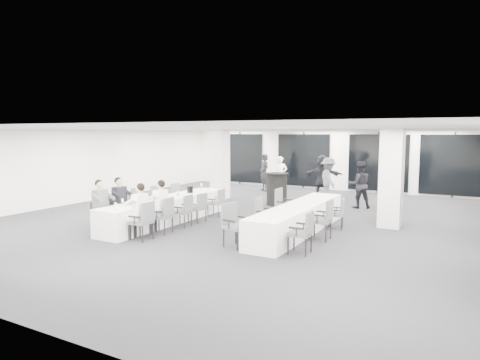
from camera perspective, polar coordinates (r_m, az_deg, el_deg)
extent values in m
cube|color=#27262C|center=(13.38, 0.45, -5.26)|extent=(14.00, 16.00, 0.02)
cube|color=white|center=(13.11, 0.46, 6.91)|extent=(14.00, 16.00, 0.02)
cube|color=white|center=(17.60, -20.10, 1.79)|extent=(0.02, 16.00, 2.80)
cube|color=white|center=(20.56, 11.10, 2.67)|extent=(14.00, 0.02, 2.80)
cube|color=black|center=(20.49, 11.04, 2.52)|extent=(13.60, 0.06, 2.50)
cube|color=silver|center=(17.33, -2.69, 2.11)|extent=(0.60, 0.60, 2.80)
cube|color=silver|center=(12.77, 19.53, 0.22)|extent=(0.60, 0.60, 2.80)
cube|color=white|center=(12.97, -9.74, -3.99)|extent=(0.90, 5.00, 0.75)
cube|color=white|center=(11.64, 7.81, -5.15)|extent=(0.90, 5.00, 0.75)
cylinder|color=black|center=(15.86, 4.92, -1.24)|extent=(0.75, 0.75, 1.18)
cylinder|color=black|center=(15.79, 4.94, 0.89)|extent=(0.86, 0.86, 0.02)
cube|color=#4D4F54|center=(12.10, -18.12, -4.81)|extent=(0.50, 0.51, 0.07)
cube|color=#4D4F54|center=(12.17, -18.93, -3.61)|extent=(0.14, 0.42, 0.42)
cylinder|color=black|center=(12.39, -18.31, -5.60)|extent=(0.03, 0.03, 0.37)
cylinder|color=black|center=(12.10, -19.28, -5.92)|extent=(0.03, 0.03, 0.37)
cylinder|color=black|center=(12.19, -16.90, -5.75)|extent=(0.03, 0.03, 0.37)
cylinder|color=black|center=(11.90, -17.85, -6.08)|extent=(0.03, 0.03, 0.37)
cube|color=black|center=(12.26, -17.55, -3.92)|extent=(0.31, 0.10, 0.04)
cube|color=black|center=(11.89, -18.76, -4.27)|extent=(0.31, 0.10, 0.04)
cube|color=#4D4F54|center=(12.58, -15.78, -4.08)|extent=(0.53, 0.54, 0.08)
cube|color=#4D4F54|center=(12.71, -16.44, -2.74)|extent=(0.12, 0.47, 0.47)
cylinder|color=black|center=(12.90, -15.59, -4.94)|extent=(0.04, 0.04, 0.42)
cylinder|color=black|center=(12.66, -17.04, -5.20)|extent=(0.04, 0.04, 0.42)
cylinder|color=black|center=(12.59, -14.44, -5.19)|extent=(0.04, 0.04, 0.42)
cylinder|color=black|center=(12.34, -15.90, -5.46)|extent=(0.04, 0.04, 0.42)
cube|color=black|center=(12.70, -14.90, -3.16)|extent=(0.35, 0.08, 0.04)
cube|color=black|center=(12.40, -16.72, -3.46)|extent=(0.35, 0.08, 0.04)
cube|color=#4D4F54|center=(13.28, -12.79, -3.36)|extent=(0.52, 0.54, 0.09)
cube|color=#4D4F54|center=(13.40, -13.53, -2.05)|extent=(0.09, 0.49, 0.49)
cylinder|color=black|center=(13.63, -12.77, -4.23)|extent=(0.04, 0.04, 0.44)
cylinder|color=black|center=(13.33, -14.06, -4.50)|extent=(0.04, 0.04, 0.44)
cylinder|color=black|center=(13.33, -11.47, -4.43)|extent=(0.04, 0.04, 0.44)
cylinder|color=black|center=(13.03, -12.75, -4.71)|extent=(0.04, 0.04, 0.44)
cube|color=black|center=(13.44, -12.01, -2.45)|extent=(0.36, 0.06, 0.04)
cube|color=black|center=(13.07, -13.63, -2.74)|extent=(0.36, 0.06, 0.04)
cube|color=#4D4F54|center=(13.93, -10.46, -2.91)|extent=(0.58, 0.60, 0.08)
cube|color=#4D4F54|center=(14.07, -11.03, -1.68)|extent=(0.18, 0.48, 0.48)
cylinder|color=black|center=(14.26, -10.26, -3.73)|extent=(0.04, 0.04, 0.42)
cylinder|color=black|center=(14.02, -11.62, -3.93)|extent=(0.04, 0.04, 0.42)
cylinder|color=black|center=(13.93, -9.24, -3.95)|extent=(0.04, 0.04, 0.42)
cylinder|color=black|center=(13.69, -10.62, -4.16)|extent=(0.04, 0.04, 0.42)
cube|color=black|center=(14.05, -9.62, -2.09)|extent=(0.35, 0.13, 0.04)
cube|color=black|center=(13.75, -11.34, -2.31)|extent=(0.35, 0.13, 0.04)
cube|color=#4D4F54|center=(14.73, -7.93, -2.42)|extent=(0.46, 0.48, 0.08)
cube|color=#4D4F54|center=(14.82, -8.63, -1.32)|extent=(0.06, 0.46, 0.46)
cylinder|color=black|center=(15.05, -8.07, -3.19)|extent=(0.04, 0.04, 0.41)
cylinder|color=black|center=(14.73, -9.01, -3.41)|extent=(0.04, 0.04, 0.41)
cylinder|color=black|center=(14.81, -6.83, -3.32)|extent=(0.04, 0.04, 0.41)
cylinder|color=black|center=(14.49, -7.76, -3.55)|extent=(0.04, 0.04, 0.41)
cube|color=black|center=(14.90, -7.37, -1.65)|extent=(0.34, 0.04, 0.04)
cube|color=black|center=(14.51, -8.54, -1.89)|extent=(0.34, 0.04, 0.04)
cube|color=#4D4F54|center=(11.00, -13.05, -5.46)|extent=(0.50, 0.52, 0.08)
cube|color=#4D4F54|center=(10.81, -12.15, -4.15)|extent=(0.09, 0.48, 0.47)
cylinder|color=black|center=(10.77, -12.85, -7.08)|extent=(0.04, 0.04, 0.42)
cylinder|color=black|center=(11.09, -11.51, -6.67)|extent=(0.04, 0.04, 0.42)
cylinder|color=black|center=(11.03, -14.54, -6.81)|extent=(0.04, 0.04, 0.42)
cylinder|color=black|center=(11.34, -13.18, -6.42)|extent=(0.04, 0.04, 0.42)
cube|color=black|center=(10.77, -13.94, -4.79)|extent=(0.35, 0.06, 0.04)
cube|color=black|center=(11.17, -12.25, -4.35)|extent=(0.35, 0.06, 0.04)
cube|color=#4D4F54|center=(11.60, -10.42, -4.80)|extent=(0.54, 0.56, 0.08)
cube|color=#4D4F54|center=(11.43, -9.47, -3.52)|extent=(0.13, 0.48, 0.47)
cylinder|color=black|center=(11.37, -10.03, -6.31)|extent=(0.04, 0.04, 0.42)
cylinder|color=black|center=(11.72, -9.01, -5.91)|extent=(0.04, 0.04, 0.42)
cylinder|color=black|center=(11.58, -11.80, -6.12)|extent=(0.04, 0.04, 0.42)
cylinder|color=black|center=(11.92, -10.75, -5.73)|extent=(0.04, 0.04, 0.42)
cube|color=black|center=(11.35, -11.10, -4.16)|extent=(0.35, 0.09, 0.04)
cube|color=black|center=(11.78, -9.80, -3.74)|extent=(0.35, 0.09, 0.04)
cube|color=#4D4F54|center=(12.31, -7.74, -4.22)|extent=(0.48, 0.50, 0.08)
cube|color=#4D4F54|center=(12.15, -6.90, -3.09)|extent=(0.09, 0.45, 0.45)
cylinder|color=black|center=(12.09, -7.42, -5.56)|extent=(0.04, 0.04, 0.40)
cylinder|color=black|center=(12.42, -6.48, -5.23)|extent=(0.04, 0.04, 0.40)
cylinder|color=black|center=(12.29, -8.98, -5.39)|extent=(0.04, 0.04, 0.40)
cylinder|color=black|center=(12.61, -8.01, -5.07)|extent=(0.04, 0.04, 0.40)
cube|color=black|center=(12.07, -8.36, -3.64)|extent=(0.33, 0.07, 0.04)
cube|color=black|center=(12.48, -7.16, -3.29)|extent=(0.33, 0.07, 0.04)
cube|color=#4D4F54|center=(12.91, -5.75, -3.78)|extent=(0.47, 0.49, 0.07)
cube|color=#4D4F54|center=(12.74, -5.07, -2.77)|extent=(0.10, 0.43, 0.43)
cylinder|color=black|center=(12.70, -5.65, -5.00)|extent=(0.03, 0.03, 0.38)
cylinder|color=black|center=(12.98, -4.58, -4.74)|extent=(0.03, 0.03, 0.38)
cylinder|color=black|center=(12.94, -6.91, -4.80)|extent=(0.03, 0.03, 0.38)
cylinder|color=black|center=(13.21, -5.83, -4.56)|extent=(0.03, 0.03, 0.38)
cube|color=black|center=(12.71, -6.44, -3.23)|extent=(0.32, 0.07, 0.04)
cube|color=black|center=(13.06, -5.10, -2.96)|extent=(0.32, 0.07, 0.04)
cube|color=#4D4F54|center=(13.79, -3.25, -3.11)|extent=(0.45, 0.47, 0.07)
cube|color=#4D4F54|center=(13.65, -2.50, -2.14)|extent=(0.08, 0.43, 0.43)
cylinder|color=black|center=(13.58, -2.93, -4.23)|extent=(0.03, 0.03, 0.38)
cylinder|color=black|center=(13.90, -2.20, -3.98)|extent=(0.03, 0.03, 0.38)
cylinder|color=black|center=(13.76, -4.30, -4.10)|extent=(0.03, 0.03, 0.38)
cylinder|color=black|center=(14.08, -3.54, -3.86)|extent=(0.03, 0.03, 0.38)
cube|color=black|center=(13.56, -3.73, -2.60)|extent=(0.32, 0.05, 0.04)
cube|color=black|center=(13.96, -2.80, -2.33)|extent=(0.32, 0.05, 0.04)
cube|color=#4D4F54|center=(10.08, -0.46, -6.25)|extent=(0.60, 0.61, 0.09)
cube|color=#4D4F54|center=(10.18, -1.46, -4.45)|extent=(0.17, 0.50, 0.50)
cylinder|color=black|center=(10.44, -0.56, -7.30)|extent=(0.04, 0.04, 0.44)
cylinder|color=black|center=(10.13, -2.20, -7.73)|extent=(0.04, 0.04, 0.44)
cylinder|color=black|center=(10.17, 1.28, -7.67)|extent=(0.04, 0.04, 0.44)
cylinder|color=black|center=(9.85, -0.35, -8.14)|extent=(0.04, 0.04, 0.44)
cube|color=black|center=(10.24, 0.55, -4.99)|extent=(0.37, 0.12, 0.04)
cube|color=black|center=(9.85, -1.51, -5.46)|extent=(0.37, 0.12, 0.04)
cube|color=#4D4F54|center=(11.50, 3.48, -4.89)|extent=(0.48, 0.50, 0.08)
cube|color=#4D4F54|center=(11.53, 2.49, -3.49)|extent=(0.08, 0.46, 0.46)
cylinder|color=black|center=(11.80, 2.96, -5.79)|extent=(0.04, 0.04, 0.41)
cylinder|color=black|center=(11.44, 2.17, -6.17)|extent=(0.04, 0.04, 0.41)
cylinder|color=black|center=(11.65, 4.76, -5.96)|extent=(0.04, 0.04, 0.41)
cylinder|color=black|center=(11.29, 4.02, -6.35)|extent=(0.04, 0.04, 0.41)
cube|color=black|center=(11.69, 3.96, -3.86)|extent=(0.34, 0.06, 0.04)
cube|color=black|center=(11.24, 3.00, -4.27)|extent=(0.34, 0.06, 0.04)
cube|color=#4D4F54|center=(12.75, 6.18, -3.61)|extent=(0.52, 0.54, 0.09)
cube|color=#4D4F54|center=(12.78, 5.19, -2.24)|extent=(0.09, 0.50, 0.50)
cylinder|color=black|center=(13.07, 5.60, -4.53)|extent=(0.04, 0.04, 0.44)
cylinder|color=black|center=(12.67, 4.90, -4.87)|extent=(0.04, 0.04, 0.44)
cylinder|color=black|center=(12.93, 7.40, -4.68)|extent=(0.04, 0.04, 0.44)
cylinder|color=black|center=(12.52, 6.75, -5.03)|extent=(0.04, 0.04, 0.44)
cube|color=black|center=(12.97, 6.60, -2.62)|extent=(0.37, 0.06, 0.04)
cube|color=black|center=(12.47, 5.76, -2.97)|extent=(0.37, 0.06, 0.04)
cube|color=#4D4F54|center=(9.65, 7.99, -7.08)|extent=(0.49, 0.51, 0.08)
cube|color=#4D4F54|center=(9.52, 9.29, -5.60)|extent=(0.08, 0.47, 0.47)
cylinder|color=black|center=(9.46, 8.76, -8.91)|extent=(0.04, 0.04, 0.41)
cylinder|color=black|center=(9.84, 9.46, -8.33)|extent=(0.04, 0.04, 0.41)
cylinder|color=black|center=(9.58, 6.42, -8.67)|extent=(0.04, 0.04, 0.41)
cylinder|color=black|center=(9.95, 7.21, -8.11)|extent=(0.04, 0.04, 0.41)
cube|color=black|center=(9.37, 7.52, -6.39)|extent=(0.35, 0.06, 0.04)
cube|color=black|center=(9.84, 8.46, -5.79)|extent=(0.35, 0.06, 0.04)
cube|color=#4D4F54|center=(10.95, 10.64, -5.35)|extent=(0.51, 0.53, 0.09)
cube|color=#4D4F54|center=(10.83, 11.87, -3.94)|extent=(0.07, 0.50, 0.50)
cylinder|color=black|center=(10.75, 11.38, -7.03)|extent=(0.04, 0.04, 0.44)
cylinder|color=black|center=(11.15, 12.00, -6.55)|extent=(0.04, 0.04, 0.44)
cylinder|color=black|center=(10.87, 9.18, -6.83)|extent=(0.04, 0.04, 0.44)
cylinder|color=black|center=(11.27, 9.88, -6.37)|extent=(0.04, 0.04, 0.44)
cube|color=black|center=(10.66, 10.24, -4.65)|extent=(0.37, 0.05, 0.04)
cube|color=black|center=(11.17, 11.06, -4.17)|extent=(0.37, 0.05, 0.04)
cube|color=#4D4F54|center=(12.24, 12.62, -4.51)|extent=(0.50, 0.51, 0.07)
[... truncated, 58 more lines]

